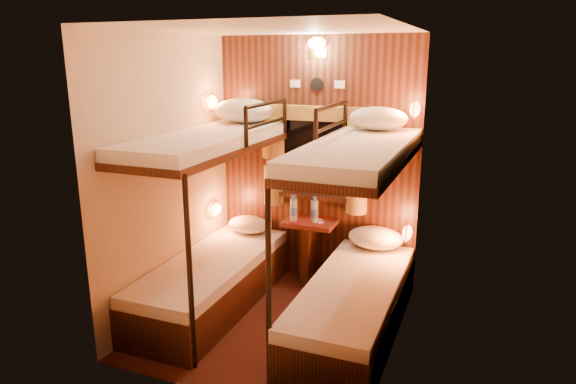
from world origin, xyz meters
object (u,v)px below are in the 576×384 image
at_px(bunk_right, 354,269).
at_px(bottle_left, 294,210).
at_px(bottle_right, 314,211).
at_px(table, 309,244).
at_px(bunk_left, 212,248).

height_order(bunk_right, bottle_left, bunk_right).
distance_m(bottle_left, bottle_right, 0.21).
relative_size(table, bottle_left, 2.54).
bearing_deg(bunk_right, bottle_right, 128.10).
relative_size(bunk_right, bottle_left, 7.38).
bearing_deg(bottle_left, bottle_right, 7.52).
height_order(table, bottle_right, bottle_right).
bearing_deg(table, bottle_right, -25.16).
relative_size(bunk_left, bunk_right, 1.00).
xyz_separation_m(table, bottle_right, (0.06, -0.03, 0.34)).
bearing_deg(bunk_right, bunk_left, 180.00).
distance_m(bunk_left, bottle_right, 1.05).
relative_size(bunk_left, bottle_right, 7.45).
bearing_deg(bunk_left, bottle_left, 55.52).
height_order(bottle_left, bottle_right, bottle_left).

